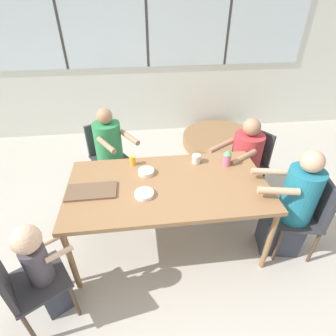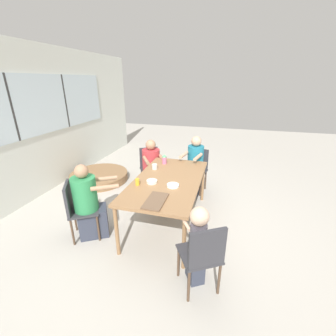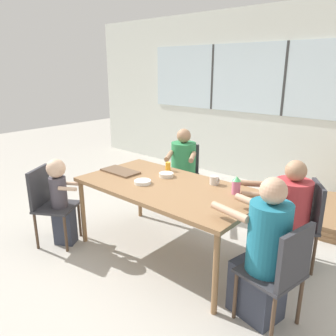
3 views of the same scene
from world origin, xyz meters
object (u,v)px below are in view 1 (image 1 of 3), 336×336
object	(u,v)px
juice_glass	(133,161)
folded_table_stack	(220,140)
person_man_blue_shirt	(291,209)
coffee_mug	(197,159)
chair_for_man_blue_shirt	(308,211)
chair_for_man_teal_shirt	(252,158)
sippy_cup	(227,158)
chair_for_toddler	(22,282)
chair_for_woman_green_shirt	(105,150)
bowl_white_shallow	(146,172)
person_man_teal_shirt	(242,166)
person_toddler	(44,271)
bowl_cereal	(144,194)
person_woman_green_shirt	(111,156)

from	to	relation	value
juice_glass	folded_table_stack	world-z (taller)	juice_glass
person_man_blue_shirt	coffee_mug	world-z (taller)	person_man_blue_shirt
chair_for_man_blue_shirt	coffee_mug	world-z (taller)	chair_for_man_blue_shirt
juice_glass	folded_table_stack	size ratio (longest dim) A/B	0.08
chair_for_man_teal_shirt	sippy_cup	world-z (taller)	sippy_cup
coffee_mug	person_man_blue_shirt	bearing A→B (deg)	-34.22
juice_glass	chair_for_man_blue_shirt	bearing A→B (deg)	-20.96
chair_for_toddler	coffee_mug	distance (m)	1.81
folded_table_stack	chair_for_woman_green_shirt	bearing A→B (deg)	-156.14
coffee_mug	chair_for_toddler	bearing A→B (deg)	-145.72
coffee_mug	bowl_white_shallow	distance (m)	0.54
person_man_blue_shirt	person_man_teal_shirt	bearing A→B (deg)	22.01
chair_for_man_teal_shirt	coffee_mug	world-z (taller)	chair_for_man_teal_shirt
person_man_teal_shirt	juice_glass	distance (m)	1.37
person_toddler	bowl_cereal	size ratio (longest dim) A/B	5.77
chair_for_man_blue_shirt	sippy_cup	distance (m)	0.91
bowl_cereal	sippy_cup	bearing A→B (deg)	23.74
person_man_blue_shirt	person_toddler	xyz separation A→B (m)	(-2.16, -0.38, -0.02)
person_woman_green_shirt	bowl_white_shallow	xyz separation A→B (m)	(0.41, -0.81, 0.29)
chair_for_woman_green_shirt	sippy_cup	xyz separation A→B (m)	(1.32, -0.90, 0.34)
person_man_blue_shirt	coffee_mug	xyz separation A→B (m)	(-0.81, 0.55, 0.28)
chair_for_toddler	person_man_blue_shirt	bearing A→B (deg)	70.40
chair_for_man_blue_shirt	bowl_cereal	size ratio (longest dim) A/B	5.10
chair_for_man_teal_shirt	folded_table_stack	size ratio (longest dim) A/B	0.67
chair_for_toddler	person_man_blue_shirt	xyz separation A→B (m)	(2.29, 0.46, 0.01)
person_toddler	folded_table_stack	distance (m)	3.37
bowl_white_shallow	chair_for_man_teal_shirt	bearing A→B (deg)	21.27
chair_for_toddler	person_woman_green_shirt	distance (m)	1.77
chair_for_woman_green_shirt	chair_for_toddler	xyz separation A→B (m)	(-0.46, -1.82, 0.00)
chair_for_woman_green_shirt	person_man_teal_shirt	xyz separation A→B (m)	(1.67, -0.53, -0.04)
person_man_blue_shirt	folded_table_stack	bearing A→B (deg)	11.21
sippy_cup	bowl_cereal	bearing A→B (deg)	-156.26
person_man_teal_shirt	coffee_mug	world-z (taller)	person_man_teal_shirt
person_man_blue_shirt	juice_glass	bearing A→B (deg)	79.25
sippy_cup	bowl_white_shallow	xyz separation A→B (m)	(-0.82, -0.05, -0.07)
chair_for_toddler	person_woman_green_shirt	xyz separation A→B (m)	(0.54, 1.68, -0.02)
chair_for_toddler	person_man_teal_shirt	xyz separation A→B (m)	(2.13, 1.30, -0.04)
juice_glass	person_woman_green_shirt	bearing A→B (deg)	114.23
chair_for_woman_green_shirt	person_woman_green_shirt	world-z (taller)	person_woman_green_shirt
chair_for_toddler	bowl_white_shallow	xyz separation A→B (m)	(0.95, 0.87, 0.27)
person_woman_green_shirt	juice_glass	xyz separation A→B (m)	(0.29, -0.63, 0.32)
coffee_mug	bowl_cereal	distance (m)	0.72
person_man_blue_shirt	person_toddler	bearing A→B (deg)	111.19
sippy_cup	person_toddler	bearing A→B (deg)	-152.68
person_toddler	coffee_mug	distance (m)	1.67
person_man_teal_shirt	juice_glass	world-z (taller)	person_man_teal_shirt
person_woman_green_shirt	bowl_white_shallow	bearing A→B (deg)	85.88
chair_for_man_blue_shirt	juice_glass	bearing A→B (deg)	80.26
juice_glass	bowl_white_shallow	size ratio (longest dim) A/B	0.63
chair_for_toddler	person_toddler	bearing A→B (deg)	90.00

